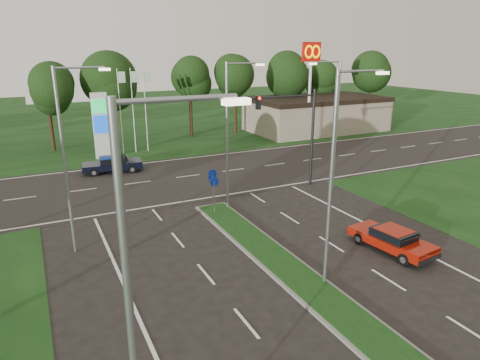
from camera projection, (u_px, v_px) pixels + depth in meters
name	position (u px, v px, depth m)	size (l,w,h in m)	color
verge_far	(107.00, 121.00, 60.13)	(160.00, 50.00, 0.02)	black
cross_road	(176.00, 178.00, 33.56)	(160.00, 12.00, 0.02)	black
median_kerb	(339.00, 312.00, 16.40)	(2.00, 26.00, 0.12)	slate
commercial_building	(316.00, 114.00, 52.55)	(16.00, 9.00, 4.00)	gray
streetlight_median_near	(336.00, 170.00, 17.06)	(2.53, 0.22, 9.00)	gray
streetlight_median_far	(230.00, 129.00, 25.63)	(2.53, 0.22, 9.00)	gray
streetlight_left_near	(140.00, 308.00, 7.98)	(2.53, 0.22, 9.00)	gray
streetlight_left_far	(68.00, 152.00, 19.98)	(2.53, 0.22, 9.00)	gray
streetlight_right_far	(334.00, 120.00, 28.92)	(2.53, 0.22, 9.00)	gray
traffic_signal	(298.00, 124.00, 30.08)	(5.10, 0.42, 7.00)	black
median_signs	(213.00, 183.00, 26.54)	(1.16, 1.76, 2.38)	gray
gas_pylon	(103.00, 124.00, 38.77)	(5.80, 1.26, 8.00)	silver
mcdonalds_sign	(311.00, 66.00, 45.65)	(2.20, 0.47, 10.40)	silver
treeline_far	(127.00, 77.00, 45.25)	(6.00, 6.00, 9.90)	black
red_sedan	(392.00, 239.00, 21.31)	(2.24, 4.43, 1.17)	#961508
navy_sedan	(113.00, 164.00, 34.95)	(4.84, 2.46, 1.28)	black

